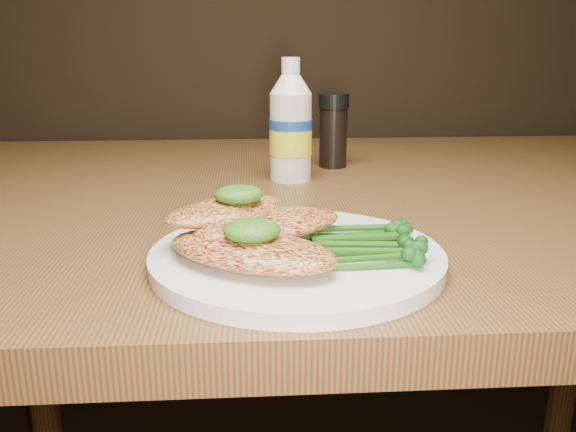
{
  "coord_description": "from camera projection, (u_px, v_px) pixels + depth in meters",
  "views": [
    {
      "loc": [
        -0.12,
        0.31,
        0.93
      ],
      "look_at": [
        -0.09,
        0.8,
        0.79
      ],
      "focal_mm": 37.53,
      "sensor_mm": 36.0,
      "label": 1
    }
  ],
  "objects": [
    {
      "name": "chicken_back",
      "position": [
        225.0,
        211.0,
        0.53
      ],
      "size": [
        0.13,
        0.12,
        0.02
      ],
      "primitive_type": "ellipsoid",
      "rotation": [
        0.0,
        0.0,
        0.67
      ],
      "color": "#DC8546",
      "rests_on": "plate"
    },
    {
      "name": "pesto_front",
      "position": [
        252.0,
        230.0,
        0.47
      ],
      "size": [
        0.06,
        0.05,
        0.02
      ],
      "primitive_type": "ellipsoid",
      "rotation": [
        0.0,
        0.0,
        0.27
      ],
      "color": "#0A3508",
      "rests_on": "chicken_front"
    },
    {
      "name": "plate",
      "position": [
        297.0,
        257.0,
        0.51
      ],
      "size": [
        0.25,
        0.25,
        0.01
      ],
      "primitive_type": "cylinder",
      "color": "silver",
      "rests_on": "dining_table"
    },
    {
      "name": "chicken_front",
      "position": [
        252.0,
        251.0,
        0.47
      ],
      "size": [
        0.16,
        0.14,
        0.02
      ],
      "primitive_type": "ellipsoid",
      "rotation": [
        0.0,
        0.0,
        -0.54
      ],
      "color": "#DC8546",
      "rests_on": "plate"
    },
    {
      "name": "pepper_grinder",
      "position": [
        333.0,
        131.0,
        0.88
      ],
      "size": [
        0.06,
        0.06,
        0.11
      ],
      "primitive_type": null,
      "rotation": [
        0.0,
        0.0,
        -0.36
      ],
      "color": "black",
      "rests_on": "dining_table"
    },
    {
      "name": "broccolini_bundle",
      "position": [
        359.0,
        242.0,
        0.5
      ],
      "size": [
        0.14,
        0.12,
        0.02
      ],
      "primitive_type": null,
      "rotation": [
        0.0,
        0.0,
        -0.32
      ],
      "color": "#1C4F11",
      "rests_on": "plate"
    },
    {
      "name": "chicken_mid",
      "position": [
        269.0,
        225.0,
        0.51
      ],
      "size": [
        0.15,
        0.12,
        0.02
      ],
      "primitive_type": "ellipsoid",
      "rotation": [
        0.0,
        0.0,
        0.46
      ],
      "color": "#DC8546",
      "rests_on": "plate"
    },
    {
      "name": "mayo_bottle",
      "position": [
        291.0,
        120.0,
        0.79
      ],
      "size": [
        0.06,
        0.06,
        0.16
      ],
      "primitive_type": null,
      "rotation": [
        0.0,
        0.0,
        0.11
      ],
      "color": "beige",
      "rests_on": "dining_table"
    },
    {
      "name": "pesto_back",
      "position": [
        239.0,
        194.0,
        0.53
      ],
      "size": [
        0.05,
        0.05,
        0.02
      ],
      "primitive_type": "ellipsoid",
      "rotation": [
        0.0,
        0.0,
        0.17
      ],
      "color": "#0A3508",
      "rests_on": "chicken_back"
    }
  ]
}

